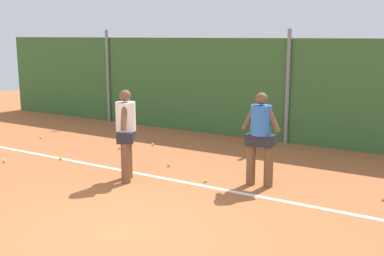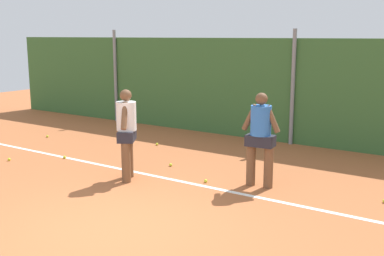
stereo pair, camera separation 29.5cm
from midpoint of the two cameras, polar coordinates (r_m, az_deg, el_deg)
ground_plane at (r=8.37m, az=-1.09°, el=-7.85°), size 31.65×31.65×0.00m
hedge_fence_backdrop at (r=12.26m, az=11.03°, el=4.39°), size 20.57×0.25×2.65m
fence_post_left at (r=15.23m, az=-10.65°, el=6.13°), size 0.10×0.10×2.88m
fence_post_center at (r=12.08m, az=10.76°, el=4.86°), size 0.10×0.10×2.88m
court_baseline_paint at (r=8.73m, az=0.53°, el=-7.01°), size 15.03×0.10×0.01m
player_foreground_near at (r=8.95m, az=-8.90°, el=-0.25°), size 0.52×0.64×1.74m
player_midcourt at (r=8.59m, az=7.29°, el=-0.73°), size 0.72×0.37×1.72m
tennis_ball_0 at (r=11.63m, az=-9.44°, el=-2.38°), size 0.07×0.07×0.07m
tennis_ball_1 at (r=11.88m, az=-5.47°, el=-1.99°), size 0.07×0.07×0.07m
tennis_ball_2 at (r=8.93m, az=0.71°, el=-6.38°), size 0.07×0.07×0.07m
tennis_ball_3 at (r=13.31m, az=-18.39°, el=-1.08°), size 0.07×0.07×0.07m
tennis_ball_4 at (r=8.56m, az=21.23°, el=-7.96°), size 0.07×0.07×0.07m
tennis_ball_6 at (r=10.95m, az=-16.30°, el=-3.53°), size 0.07×0.07×0.07m
tennis_ball_7 at (r=10.01m, az=-3.67°, el=-4.47°), size 0.07×0.07×0.07m
tennis_ball_8 at (r=11.12m, az=-22.41°, el=-3.71°), size 0.07×0.07×0.07m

